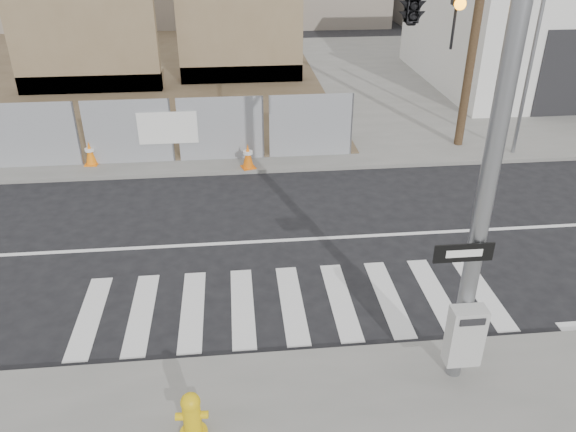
{
  "coord_description": "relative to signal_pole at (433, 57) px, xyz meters",
  "views": [
    {
      "loc": [
        -1.01,
        -11.6,
        6.99
      ],
      "look_at": [
        0.04,
        -1.34,
        1.4
      ],
      "focal_mm": 35.0,
      "sensor_mm": 36.0,
      "label": 1
    }
  ],
  "objects": [
    {
      "name": "ground",
      "position": [
        -2.49,
        2.05,
        -4.78
      ],
      "size": [
        100.0,
        100.0,
        0.0
      ],
      "primitive_type": "plane",
      "color": "black",
      "rests_on": "ground"
    },
    {
      "name": "sidewalk_far",
      "position": [
        -2.49,
        16.05,
        -4.72
      ],
      "size": [
        50.0,
        20.0,
        0.12
      ],
      "primitive_type": "cube",
      "color": "slate",
      "rests_on": "ground"
    },
    {
      "name": "signal_pole",
      "position": [
        0.0,
        0.0,
        0.0
      ],
      "size": [
        0.96,
        5.87,
        7.0
      ],
      "color": "gray",
      "rests_on": "sidewalk_near"
    },
    {
      "name": "far_signal_pole",
      "position": [
        5.51,
        6.65,
        -1.3
      ],
      "size": [
        0.16,
        0.2,
        5.6
      ],
      "color": "gray",
      "rests_on": "sidewalk_far"
    },
    {
      "name": "concrete_wall_left",
      "position": [
        -9.49,
        15.13,
        -1.4
      ],
      "size": [
        6.0,
        1.3,
        8.0
      ],
      "color": "#776447",
      "rests_on": "sidewalk_far"
    },
    {
      "name": "concrete_wall_right",
      "position": [
        -2.99,
        16.13,
        -1.4
      ],
      "size": [
        5.5,
        1.3,
        8.0
      ],
      "color": "#776447",
      "rests_on": "sidewalk_far"
    },
    {
      "name": "auto_shop",
      "position": [
        11.5,
        15.01,
        -2.25
      ],
      "size": [
        12.0,
        10.2,
        5.95
      ],
      "color": "silver",
      "rests_on": "sidewalk_far"
    },
    {
      "name": "fire_hydrant",
      "position": [
        -4.32,
        -3.61,
        -4.27
      ],
      "size": [
        0.49,
        0.44,
        0.79
      ],
      "rotation": [
        0.0,
        0.0,
        -0.07
      ],
      "color": "gold",
      "rests_on": "sidewalk_near"
    },
    {
      "name": "traffic_cone_c",
      "position": [
        -7.92,
        7.01,
        -4.3
      ],
      "size": [
        0.42,
        0.42,
        0.75
      ],
      "rotation": [
        0.0,
        0.0,
        -0.08
      ],
      "color": "orange",
      "rests_on": "sidewalk_far"
    },
    {
      "name": "traffic_cone_d",
      "position": [
        -3.11,
        6.27,
        -4.29
      ],
      "size": [
        0.49,
        0.49,
        0.77
      ],
      "rotation": [
        0.0,
        0.0,
        0.3
      ],
      "color": "orange",
      "rests_on": "sidewalk_far"
    }
  ]
}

